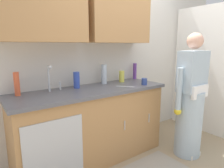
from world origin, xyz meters
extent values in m
cube|color=beige|center=(0.00, 1.05, 1.35)|extent=(4.80, 0.10, 2.70)
cube|color=#B27F4C|center=(-1.04, 0.83, 1.85)|extent=(0.91, 0.34, 0.70)
cube|color=#B27F4C|center=(-0.05, 0.83, 1.85)|extent=(0.91, 0.34, 0.70)
cube|color=silver|center=(1.45, 0.40, 1.05)|extent=(0.04, 1.10, 2.10)
cube|color=#B27F4C|center=(-0.55, 0.70, 0.45)|extent=(1.90, 0.60, 0.90)
cube|color=#B7BABF|center=(-1.15, 0.39, 0.41)|extent=(0.60, 0.01, 0.72)
cylinder|color=silver|center=(-0.27, 0.39, 0.50)|extent=(0.01, 0.01, 0.12)
cylinder|color=silver|center=(0.16, 0.39, 0.50)|extent=(0.01, 0.01, 0.12)
cube|color=#595960|center=(-0.55, 0.70, 0.92)|extent=(1.96, 0.66, 0.04)
cube|color=#B7BABF|center=(-0.98, 0.70, 0.92)|extent=(0.50, 0.36, 0.03)
cylinder|color=#B7BABF|center=(-1.02, 0.85, 1.09)|extent=(0.02, 0.02, 0.30)
sphere|color=#B7BABF|center=(-1.02, 0.79, 1.23)|extent=(0.04, 0.04, 0.04)
cylinder|color=#B7BABF|center=(-0.89, 0.85, 0.99)|extent=(0.02, 0.02, 0.10)
cube|color=white|center=(0.55, 0.02, 0.03)|extent=(0.20, 0.26, 0.06)
cylinder|color=#A3B7C6|center=(0.55, 0.04, 0.44)|extent=(0.34, 0.34, 0.88)
cube|color=#A3B7C6|center=(0.55, 0.04, 1.14)|extent=(0.38, 0.22, 0.52)
sphere|color=#DBA186|center=(0.55, 0.04, 1.52)|extent=(0.20, 0.20, 0.20)
cube|color=white|center=(0.55, -0.08, 0.90)|extent=(0.32, 0.04, 0.16)
cylinder|color=#A3B7C6|center=(0.32, 0.06, 0.93)|extent=(0.07, 0.07, 0.55)
sphere|color=yellow|center=(0.32, 0.06, 0.65)|extent=(0.09, 0.09, 0.09)
cylinder|color=#A3B7C6|center=(0.78, 0.06, 0.93)|extent=(0.07, 0.07, 0.55)
sphere|color=yellow|center=(0.78, 0.06, 0.65)|extent=(0.09, 0.09, 0.09)
cylinder|color=silver|center=(-0.24, 0.88, 1.07)|extent=(0.08, 0.08, 0.27)
cylinder|color=#66388C|center=(0.37, 0.92, 1.06)|extent=(0.06, 0.06, 0.25)
cylinder|color=#E05933|center=(-1.35, 0.87, 1.07)|extent=(0.06, 0.06, 0.25)
cylinder|color=#D8D14C|center=(0.05, 0.85, 1.02)|extent=(0.08, 0.08, 0.16)
cylinder|color=#334CB2|center=(-0.68, 0.84, 1.04)|extent=(0.08, 0.08, 0.20)
cylinder|color=#33478C|center=(0.16, 0.50, 0.98)|extent=(0.08, 0.08, 0.09)
cube|color=silver|center=(-0.13, 0.55, 0.94)|extent=(0.17, 0.20, 0.01)
camera|label=1|loc=(-1.73, -1.37, 1.47)|focal=31.58mm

